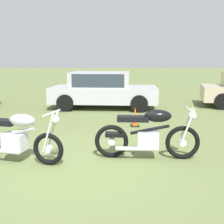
% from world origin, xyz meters
% --- Properties ---
extents(ground_plane, '(120.00, 120.00, 0.00)m').
position_xyz_m(ground_plane, '(0.00, 0.00, 0.00)').
color(ground_plane, olive).
extents(motorcycle_silver, '(1.99, 0.81, 1.02)m').
position_xyz_m(motorcycle_silver, '(-1.22, 0.17, 0.48)').
color(motorcycle_silver, black).
rests_on(motorcycle_silver, ground).
extents(motorcycle_black, '(2.05, 0.64, 1.02)m').
position_xyz_m(motorcycle_black, '(1.31, 0.37, 0.49)').
color(motorcycle_black, black).
rests_on(motorcycle_black, ground).
extents(car_silver, '(4.24, 2.12, 1.43)m').
position_xyz_m(car_silver, '(0.13, 6.16, 0.80)').
color(car_silver, '#B2B5BA').
rests_on(car_silver, ground).
extents(traffic_cone, '(0.25, 0.25, 0.57)m').
position_xyz_m(traffic_cone, '(1.23, 3.02, 0.26)').
color(traffic_cone, '#EA590F').
rests_on(traffic_cone, ground).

